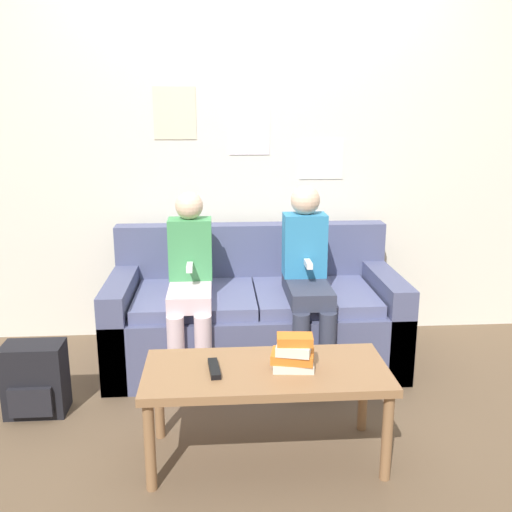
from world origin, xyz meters
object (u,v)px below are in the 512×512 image
at_px(couch, 254,317).
at_px(backpack, 35,380).
at_px(tv_remote, 214,369).
at_px(person_left, 190,279).
at_px(person_right, 307,273).
at_px(coffee_table, 266,379).

xyz_separation_m(couch, backpack, (-1.12, -0.56, -0.09)).
bearing_deg(tv_remote, person_left, 93.32).
xyz_separation_m(person_right, backpack, (-1.40, -0.37, -0.41)).
bearing_deg(couch, backpack, -153.62).
xyz_separation_m(tv_remote, backpack, (-0.89, 0.46, -0.25)).
bearing_deg(couch, tv_remote, -103.11).
xyz_separation_m(coffee_table, tv_remote, (-0.22, -0.01, 0.06)).
distance_m(person_left, person_right, 0.65).
xyz_separation_m(person_right, tv_remote, (-0.52, -0.83, -0.16)).
height_order(person_left, person_right, person_right).
relative_size(person_left, backpack, 2.84).
xyz_separation_m(couch, tv_remote, (-0.24, -1.02, 0.16)).
height_order(tv_remote, backpack, tv_remote).
bearing_deg(coffee_table, backpack, 157.76).
height_order(couch, person_right, person_right).
bearing_deg(couch, coffee_table, -91.10).
bearing_deg(couch, person_left, -152.49).
distance_m(couch, tv_remote, 1.06).
bearing_deg(person_left, couch, 27.51).
bearing_deg(backpack, tv_remote, -27.50).
xyz_separation_m(coffee_table, backpack, (-1.10, 0.45, -0.19)).
bearing_deg(person_left, tv_remote, -81.18).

